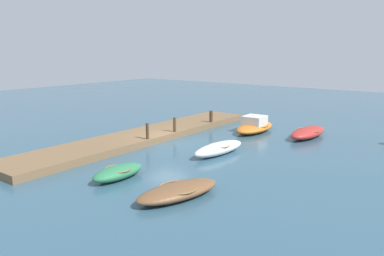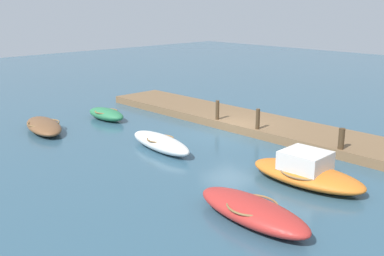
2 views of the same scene
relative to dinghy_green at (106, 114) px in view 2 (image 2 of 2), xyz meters
name	(u,v)px [view 2 (image 2 of 2)]	position (x,y,z in m)	size (l,w,h in m)	color
ground_plane	(230,134)	(-6.94, -2.89, -0.33)	(84.00, 84.00, 0.00)	#33566B
dock_platform	(254,123)	(-6.94, -4.87, -0.12)	(20.97, 3.44, 0.43)	brown
dinghy_green	(106,114)	(0.00, 0.00, 0.00)	(2.93, 1.30, 0.65)	#2D7A4C
rowboat_white	(160,143)	(-6.56, 1.47, 0.03)	(4.22, 1.62, 0.71)	white
rowboat_red	(252,211)	(-14.01, 4.09, 0.04)	(4.38, 1.86, 0.73)	#B72D28
motorboat_orange	(306,172)	(-13.44, 0.19, 0.13)	(4.60, 2.13, 1.24)	orange
rowboat_brown	(44,126)	(0.11, 3.80, -0.03)	(4.24, 2.48, 0.60)	brown
mooring_post_west	(341,139)	(-12.84, -3.40, 0.55)	(0.26, 0.26, 0.92)	#47331E
mooring_post_mid_west	(258,119)	(-8.31, -3.40, 0.61)	(0.20, 0.20, 1.03)	#47331E
mooring_post_mid_east	(217,110)	(-5.57, -3.40, 0.62)	(0.20, 0.20, 1.04)	#47331E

